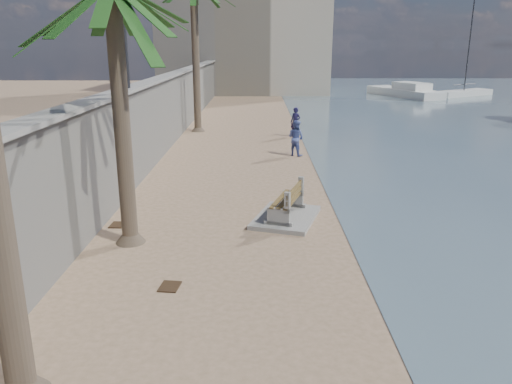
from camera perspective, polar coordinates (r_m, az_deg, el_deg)
name	(u,v)px	position (r m, az deg, el deg)	size (l,w,h in m)	color
seawall	(167,112)	(26.85, -10.08, 9.03)	(0.45, 70.00, 3.50)	gray
wall_cap	(166,76)	(26.69, -10.28, 12.86)	(0.80, 70.00, 0.12)	gray
end_building	(244,27)	(58.27, -1.35, 18.31)	(18.00, 12.00, 14.00)	#B7AA93
bench_far	(286,205)	(15.09, 3.47, -1.54)	(2.33, 2.85, 1.03)	gray
person_a	(295,120)	(28.99, 4.54, 8.21)	(0.70, 0.47, 1.94)	#19153B
person_b	(296,136)	(23.96, 4.58, 6.40)	(0.91, 0.70, 1.88)	#4E5EA2
yacht_far	(404,93)	(54.55, 16.55, 10.79)	(9.47, 2.65, 1.50)	silver
sailboat_west	(464,93)	(57.06, 22.64, 10.40)	(7.18, 5.57, 9.46)	silver
debris_c	(122,225)	(15.24, -15.06, -3.65)	(0.67, 0.53, 0.03)	#382616
debris_d	(170,286)	(11.29, -9.84, -10.59)	(0.53, 0.42, 0.03)	#382616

